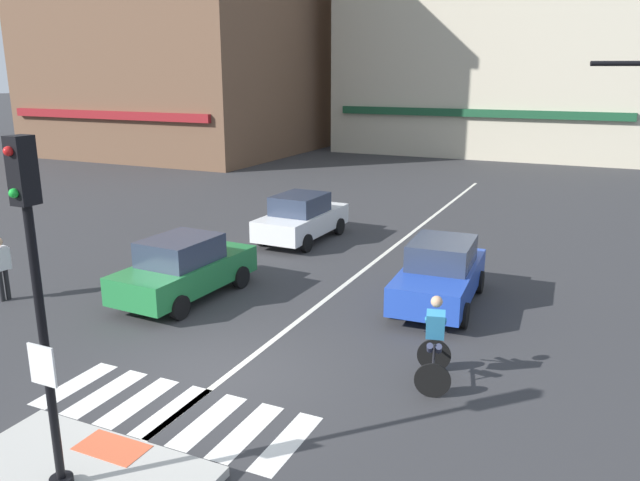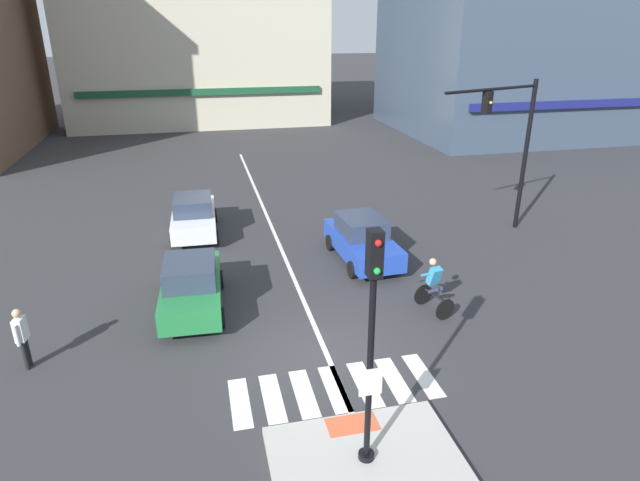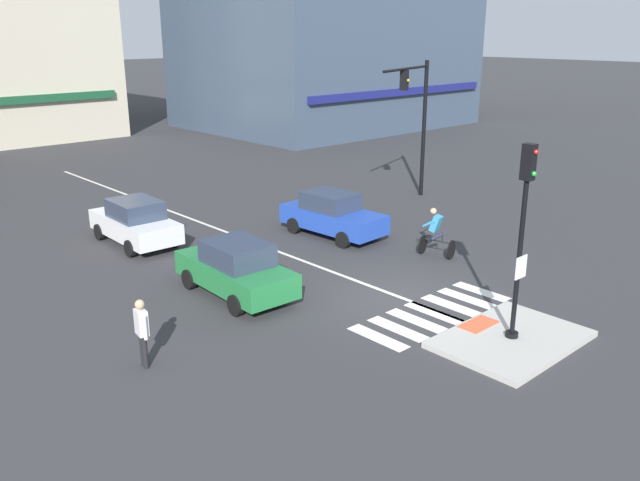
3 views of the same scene
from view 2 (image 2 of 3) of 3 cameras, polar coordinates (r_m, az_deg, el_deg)
ground_plane at (r=14.34m, az=0.14°, el=-12.18°), size 300.00×300.00×0.00m
traffic_island at (r=11.46m, az=4.92°, el=-22.31°), size 3.77×2.63×0.15m
tactile_pad_front at (r=12.08m, az=3.45°, el=-18.95°), size 1.10×0.60×0.01m
signal_pole at (r=9.62m, az=5.51°, el=-9.60°), size 0.44×0.38×4.80m
crosswalk_stripe_a at (r=12.97m, az=-8.51°, el=-16.71°), size 0.44×1.80×0.01m
crosswalk_stripe_b at (r=13.02m, az=-5.09°, el=-16.35°), size 0.44×1.80×0.01m
crosswalk_stripe_c at (r=13.11m, az=-1.71°, el=-15.93°), size 0.44×1.80×0.01m
crosswalk_stripe_d at (r=13.25m, az=1.60°, el=-15.47°), size 0.44×1.80×0.01m
crosswalk_stripe_e at (r=13.42m, az=4.81°, el=-14.98°), size 0.44×1.80×0.01m
crosswalk_stripe_f at (r=13.64m, az=7.91°, el=-14.45°), size 0.44×1.80×0.01m
crosswalk_stripe_g at (r=13.89m, az=10.90°, el=-13.91°), size 0.44×1.80×0.01m
lane_centre_line at (r=23.18m, az=-5.23°, el=1.60°), size 0.14×28.00×0.01m
traffic_light_mast at (r=22.66m, az=19.83°, el=10.52°), size 4.61×1.65×6.11m
building_corner_right at (r=54.82m, az=-13.08°, el=20.21°), size 21.62×21.12×13.57m
car_white_westbound_far at (r=22.47m, az=-13.30°, el=2.60°), size 1.94×4.15×1.64m
car_blue_eastbound_mid at (r=19.49m, az=4.50°, el=0.12°), size 2.01×4.18×1.64m
car_green_westbound_near at (r=16.54m, az=-13.54°, el=-4.64°), size 1.99×4.17×1.64m
cyclist at (r=16.32m, az=12.04°, el=-4.64°), size 0.89×1.21×1.68m
pedestrian_at_curb_left at (r=15.28m, az=-29.20°, el=-8.67°), size 0.27×0.55×1.67m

